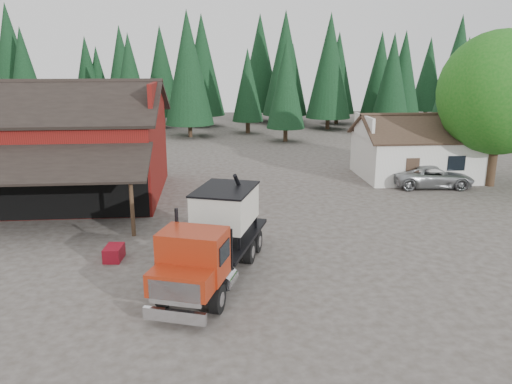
{
  "coord_description": "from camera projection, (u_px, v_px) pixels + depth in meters",
  "views": [
    {
      "loc": [
        -1.77,
        -21.21,
        8.3
      ],
      "look_at": [
        0.45,
        3.05,
        1.8
      ],
      "focal_mm": 35.0,
      "sensor_mm": 36.0,
      "label": 1
    }
  ],
  "objects": [
    {
      "name": "near_pine_d",
      "position": [
        188.0,
        68.0,
        53.16
      ],
      "size": [
        5.28,
        5.28,
        13.4
      ],
      "color": "#382619",
      "rests_on": "ground"
    },
    {
      "name": "deciduous_tree",
      "position": [
        501.0,
        97.0,
        32.28
      ],
      "size": [
        8.0,
        8.0,
        10.2
      ],
      "color": "#382619",
      "rests_on": "ground"
    },
    {
      "name": "near_pine_c",
      "position": [
        457.0,
        74.0,
        47.89
      ],
      "size": [
        4.84,
        4.84,
        12.4
      ],
      "color": "#382619",
      "rests_on": "ground"
    },
    {
      "name": "red_barn",
      "position": [
        60.0,
        154.0,
        30.57
      ],
      "size": [
        12.8,
        13.63,
        7.18
      ],
      "color": "maroon",
      "rests_on": "ground"
    },
    {
      "name": "feed_truck",
      "position": [
        215.0,
        234.0,
        19.24
      ],
      "size": [
        4.76,
        8.6,
        3.76
      ],
      "rotation": [
        0.0,
        0.0,
        -0.33
      ],
      "color": "black",
      "rests_on": "ground"
    },
    {
      "name": "conifer_backdrop",
      "position": [
        224.0,
        127.0,
        63.12
      ],
      "size": [
        76.0,
        16.0,
        16.0
      ],
      "primitive_type": null,
      "color": "black",
      "rests_on": "ground"
    },
    {
      "name": "farmhouse",
      "position": [
        417.0,
        154.0,
        35.93
      ],
      "size": [
        8.6,
        6.42,
        4.65
      ],
      "color": "silver",
      "rests_on": "ground"
    },
    {
      "name": "equip_box",
      "position": [
        114.0,
        253.0,
        21.27
      ],
      "size": [
        0.8,
        1.16,
        0.6
      ],
      "primitive_type": "cube",
      "rotation": [
        0.0,
        0.0,
        -0.09
      ],
      "color": "maroon",
      "rests_on": "ground"
    },
    {
      "name": "near_pine_b",
      "position": [
        286.0,
        84.0,
        50.58
      ],
      "size": [
        3.96,
        3.96,
        10.4
      ],
      "color": "#382619",
      "rests_on": "ground"
    },
    {
      "name": "silver_car",
      "position": [
        432.0,
        176.0,
        33.28
      ],
      "size": [
        5.53,
        2.91,
        1.48
      ],
      "primitive_type": "imported",
      "rotation": [
        0.0,
        0.0,
        1.49
      ],
      "color": "#9CA0A3",
      "rests_on": "ground"
    },
    {
      "name": "ground",
      "position": [
        252.0,
        248.0,
        22.71
      ],
      "size": [
        120.0,
        120.0,
        0.0
      ],
      "primitive_type": "plane",
      "color": "#403A32",
      "rests_on": "ground"
    }
  ]
}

